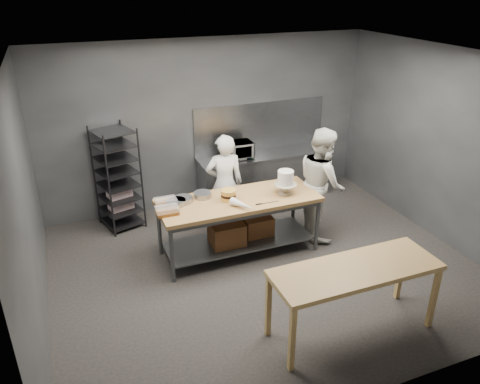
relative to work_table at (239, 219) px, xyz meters
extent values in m
plane|color=black|center=(0.19, -0.56, -0.57)|extent=(6.00, 6.00, 0.00)
cube|color=#4C4F54|center=(0.19, 1.94, 0.93)|extent=(6.00, 0.04, 3.00)
cube|color=olive|center=(-0.01, -0.01, 0.32)|extent=(2.40, 0.90, 0.06)
cube|color=#47494C|center=(-0.01, -0.01, -0.37)|extent=(2.25, 0.75, 0.03)
cylinder|color=#47494C|center=(-1.15, -0.40, -0.14)|extent=(0.06, 0.06, 0.86)
cylinder|color=#47494C|center=(-1.15, 0.38, -0.14)|extent=(0.06, 0.06, 0.86)
cylinder|color=#47494C|center=(1.13, -0.40, -0.14)|extent=(0.06, 0.06, 0.86)
cylinder|color=#47494C|center=(1.13, 0.38, -0.14)|extent=(0.06, 0.06, 0.86)
cube|color=brown|center=(-0.22, -0.04, -0.18)|extent=(0.50, 0.40, 0.35)
cube|color=brown|center=(0.33, 0.08, -0.21)|extent=(0.45, 0.38, 0.30)
cube|color=olive|center=(0.59, -2.15, 0.30)|extent=(2.00, 0.70, 0.06)
cube|color=olive|center=(-0.36, -2.45, -0.15)|extent=(0.06, 0.06, 0.84)
cube|color=olive|center=(-0.36, -1.85, -0.15)|extent=(0.06, 0.06, 0.84)
cube|color=olive|center=(1.54, -2.45, -0.15)|extent=(0.06, 0.06, 0.84)
cube|color=olive|center=(1.54, -1.85, -0.15)|extent=(0.06, 0.06, 0.84)
cube|color=slate|center=(1.19, 1.62, 0.31)|extent=(2.60, 0.60, 0.04)
cube|color=slate|center=(1.19, 1.62, -0.14)|extent=(2.56, 0.56, 0.86)
cube|color=slate|center=(1.19, 1.92, 0.78)|extent=(2.60, 0.02, 0.90)
cube|color=black|center=(-1.55, 1.54, 0.30)|extent=(0.76, 0.79, 1.75)
cube|color=white|center=(-1.55, 1.54, -0.03)|extent=(0.43, 0.34, 0.45)
imported|color=white|center=(0.04, 0.74, 0.27)|extent=(0.67, 0.50, 1.68)
imported|color=silver|center=(1.44, 0.06, 0.33)|extent=(0.86, 1.01, 1.81)
imported|color=black|center=(0.60, 1.62, 0.48)|extent=(0.54, 0.37, 0.30)
cylinder|color=#B2A88E|center=(0.71, -0.10, 0.36)|extent=(0.20, 0.20, 0.02)
cylinder|color=#B2A88E|center=(0.71, -0.10, 0.43)|extent=(0.06, 0.06, 0.12)
cylinder|color=#B2A88E|center=(0.71, -0.10, 0.50)|extent=(0.34, 0.34, 0.02)
cylinder|color=white|center=(0.71, -0.10, 0.61)|extent=(0.24, 0.24, 0.21)
cylinder|color=gold|center=(-0.17, 0.01, 0.38)|extent=(0.22, 0.22, 0.06)
cylinder|color=black|center=(-0.17, 0.01, 0.43)|extent=(0.22, 0.22, 0.04)
cylinder|color=gold|center=(-0.17, 0.01, 0.48)|extent=(0.22, 0.22, 0.06)
cylinder|color=gray|center=(-0.80, 0.19, 0.39)|extent=(0.27, 0.27, 0.07)
cylinder|color=gray|center=(-0.49, 0.24, 0.39)|extent=(0.27, 0.27, 0.07)
cylinder|color=gray|center=(-0.92, 0.14, 0.39)|extent=(0.28, 0.28, 0.07)
cone|color=white|center=(-0.08, -0.33, 0.41)|extent=(0.29, 0.39, 0.12)
cube|color=slate|center=(0.36, -0.30, 0.35)|extent=(0.28, 0.02, 0.00)
cube|color=black|center=(0.18, -0.30, 0.36)|extent=(0.09, 0.02, 0.02)
cube|color=#934E1D|center=(-1.11, -0.10, 0.37)|extent=(0.30, 0.20, 0.05)
cube|color=silver|center=(-1.11, -0.10, 0.43)|extent=(0.31, 0.21, 0.06)
cube|color=#934E1D|center=(-1.07, 0.16, 0.37)|extent=(0.30, 0.20, 0.05)
cube|color=silver|center=(-1.07, 0.16, 0.43)|extent=(0.31, 0.21, 0.06)
camera|label=1|loc=(-2.29, -5.80, 3.36)|focal=35.00mm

